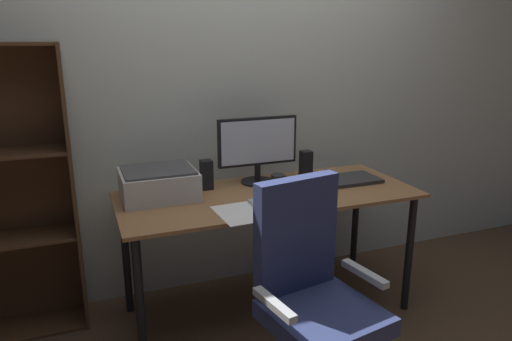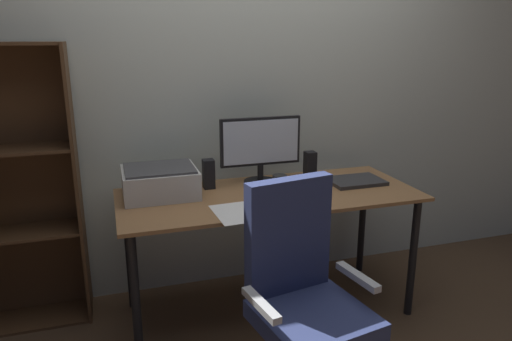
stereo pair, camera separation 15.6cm
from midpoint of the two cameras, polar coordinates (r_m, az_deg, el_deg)
The scene contains 13 objects.
ground_plane at distance 2.99m, azimuth -0.14°, elevation -16.28°, with size 12.00×12.00×0.00m, color #4C3826.
back_wall at distance 3.04m, azimuth -3.72°, elevation 10.30°, with size 6.40×0.10×2.60m, color beige.
desk at distance 2.70m, azimuth -0.15°, elevation -4.36°, with size 1.67×0.70×0.74m.
monitor at distance 2.80m, azimuth -1.39°, elevation 2.95°, with size 0.49×0.20×0.40m.
keyboard at distance 2.53m, azimuth 0.75°, elevation -3.64°, with size 0.29×0.11×0.02m, color #B7BABC.
mouse at distance 2.62m, azimuth 4.76°, elevation -2.83°, with size 0.06×0.10×0.03m, color black.
coffee_mug at distance 2.73m, azimuth 1.03°, elevation -1.39°, with size 0.10×0.08×0.09m.
laptop at distance 2.93m, azimuth 9.88°, elevation -1.05°, with size 0.32×0.23×0.02m, color #2D2D30.
speaker_left at distance 2.74m, azimuth -7.57°, elevation -0.52°, with size 0.06×0.07×0.17m, color black.
speaker_right at distance 2.95m, azimuth 4.50°, elevation 0.73°, with size 0.06×0.07×0.17m, color black.
printer at distance 2.65m, azimuth -13.26°, elevation -1.52°, with size 0.40×0.34×0.16m.
paper_sheet at distance 2.38m, azimuth -3.89°, elevation -5.15°, with size 0.21×0.30×0.00m, color white.
office_chair at distance 2.15m, azimuth 4.69°, elevation -16.05°, with size 0.56×0.55×1.01m.
Camera 1 is at (-0.98, -2.34, 1.59)m, focal length 33.38 mm.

